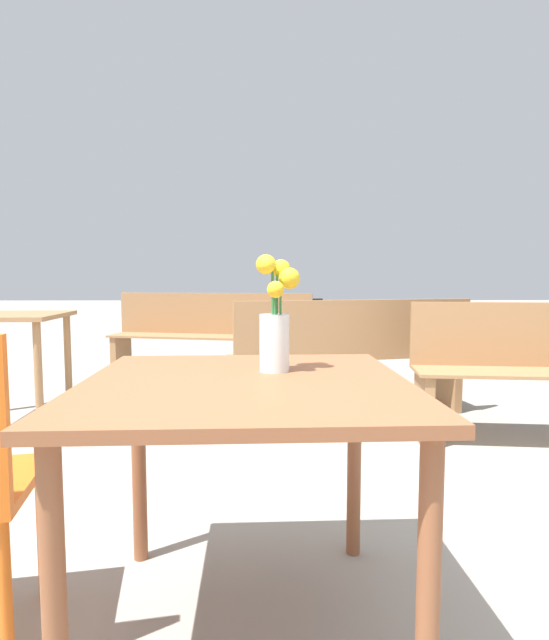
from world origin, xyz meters
TOP-DOWN VIEW (x-y plane):
  - ground_plane at (0.00, 0.00)m, footprint 40.00×40.00m
  - table_front at (0.00, -0.00)m, footprint 0.91×0.90m
  - flower_vase at (0.08, 0.13)m, footprint 0.13×0.14m
  - bench_near at (1.73, 1.61)m, footprint 1.58×0.52m
  - bench_middle at (0.66, 2.15)m, footprint 1.76×0.71m
  - bench_far at (-0.48, 3.44)m, footprint 1.97×0.74m
  - table_back at (-1.69, 2.09)m, footprint 0.67×0.69m
  - bicycle at (0.88, 5.38)m, footprint 1.43×0.64m

SIDE VIEW (x-z plane):
  - ground_plane at x=0.00m, z-range 0.00..0.00m
  - bicycle at x=0.88m, z-range -0.03..0.68m
  - bench_near at x=1.73m, z-range 0.03..0.88m
  - bench_middle at x=0.66m, z-range 0.04..0.89m
  - bench_far at x=-0.48m, z-range 0.05..0.90m
  - table_back at x=-1.69m, z-range 0.23..0.98m
  - table_front at x=0.00m, z-range 0.26..0.99m
  - flower_vase at x=0.08m, z-range 0.69..1.04m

